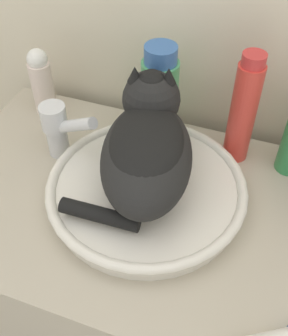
{
  "coord_description": "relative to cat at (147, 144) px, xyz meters",
  "views": [
    {
      "loc": [
        0.14,
        -0.23,
        1.47
      ],
      "look_at": [
        -0.03,
        0.26,
        0.95
      ],
      "focal_mm": 45.0,
      "sensor_mm": 36.0,
      "label": 1
    }
  ],
  "objects": [
    {
      "name": "vanity_counter",
      "position": [
        0.04,
        -0.03,
        -0.55
      ],
      "size": [
        0.92,
        0.52,
        0.85
      ],
      "color": "#B2A893",
      "rests_on": "ground_plane"
    },
    {
      "name": "sink_basin",
      "position": [
        0.01,
        -0.02,
        -0.1
      ],
      "size": [
        0.38,
        0.38,
        0.05
      ],
      "color": "white",
      "rests_on": "vanity_counter"
    },
    {
      "name": "cat",
      "position": [
        0.0,
        0.0,
        0.0
      ],
      "size": [
        0.23,
        0.31,
        0.18
      ],
      "rotation": [
        0.0,
        0.0,
        1.84
      ],
      "color": "black",
      "rests_on": "sink_basin"
    },
    {
      "name": "faucet",
      "position": [
        -0.2,
        0.04,
        -0.05
      ],
      "size": [
        0.14,
        0.07,
        0.14
      ],
      "rotation": [
        0.0,
        0.0,
        -0.26
      ],
      "color": "silver",
      "rests_on": "vanity_counter"
    },
    {
      "name": "mouthwash_bottle",
      "position": [
        -0.03,
        0.16,
        -0.02
      ],
      "size": [
        0.08,
        0.08,
        0.22
      ],
      "color": "#4CA366",
      "rests_on": "vanity_counter"
    },
    {
      "name": "shampoo_bottle_tall",
      "position": [
        0.14,
        0.16,
        -0.01
      ],
      "size": [
        0.05,
        0.05,
        0.24
      ],
      "color": "#DB3D33",
      "rests_on": "vanity_counter"
    },
    {
      "name": "deodorant_stick",
      "position": [
        -0.31,
        0.16,
        -0.05
      ],
      "size": [
        0.05,
        0.05,
        0.16
      ],
      "color": "silver",
      "rests_on": "vanity_counter"
    }
  ]
}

